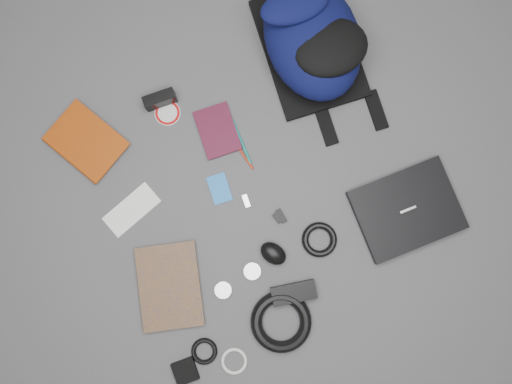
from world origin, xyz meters
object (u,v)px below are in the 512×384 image
dvd_case (217,131)px  compact_camera (160,100)px  backpack (312,39)px  laptop (407,210)px  comic_book (139,291)px  textbook_red (69,162)px  mouse (273,253)px  pouch (185,371)px  power_brick (294,293)px

dvd_case → compact_camera: bearing=133.3°
backpack → laptop: backpack is taller
comic_book → dvd_case: (0.49, 0.33, -0.00)m
textbook_red → mouse: size_ratio=2.64×
comic_book → laptop: bearing=9.0°
pouch → textbook_red: bearing=89.8°
dvd_case → pouch: pouch is taller
textbook_red → comic_book: size_ratio=0.87×
power_brick → compact_camera: bearing=113.3°
laptop → pouch: 0.89m
backpack → textbook_red: bearing=-171.6°
laptop → mouse: size_ratio=3.61×
textbook_red → dvd_case: 0.51m
comic_book → compact_camera: size_ratio=2.59×
textbook_red → pouch: bearing=-110.4°
laptop → compact_camera: 0.90m
laptop → power_brick: (-0.46, -0.04, 0.00)m
power_brick → laptop: bearing=24.2°
backpack → comic_book: (-0.90, -0.42, -0.09)m
laptop → textbook_red: bearing=150.2°
backpack → mouse: bearing=-117.7°
textbook_red → pouch: 0.79m
power_brick → dvd_case: bearing=103.7°
power_brick → pouch: power_brick is taller
dvd_case → power_brick: size_ratio=1.18×
power_brick → textbook_red: bearing=138.6°
backpack → compact_camera: 0.54m
laptop → dvd_case: size_ratio=1.92×
laptop → textbook_red: laptop is taller
compact_camera → comic_book: bearing=-115.2°
backpack → mouse: 0.71m
textbook_red → dvd_case: textbook_red is taller
dvd_case → power_brick: power_brick is taller
backpack → compact_camera: size_ratio=4.43×
laptop → dvd_case: (-0.41, 0.55, -0.01)m
dvd_case → comic_book: bearing=-134.2°
comic_book → mouse: bearing=7.7°
dvd_case → power_brick: bearing=-83.5°
backpack → pouch: size_ratio=6.39×
dvd_case → power_brick: (-0.05, -0.59, 0.01)m
textbook_red → laptop: bearing=-58.7°
compact_camera → laptop: bearing=-43.7°
backpack → comic_book: bearing=-142.2°
laptop → mouse: bearing=176.2°
backpack → laptop: 0.64m
laptop → compact_camera: size_ratio=3.08×
backpack → laptop: size_ratio=1.44×
dvd_case → compact_camera: 0.22m
mouse → power_brick: mouse is taller
power_brick → backpack: bearing=74.3°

